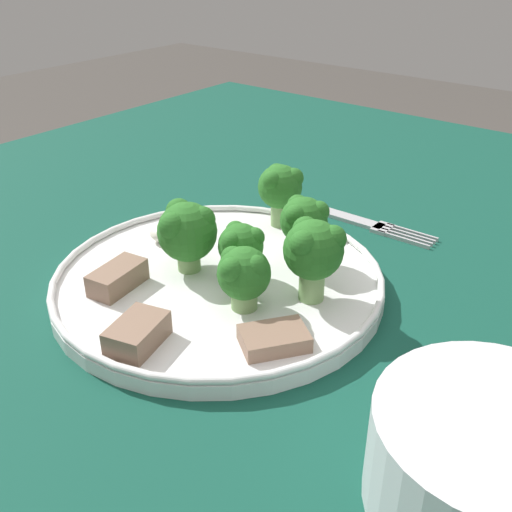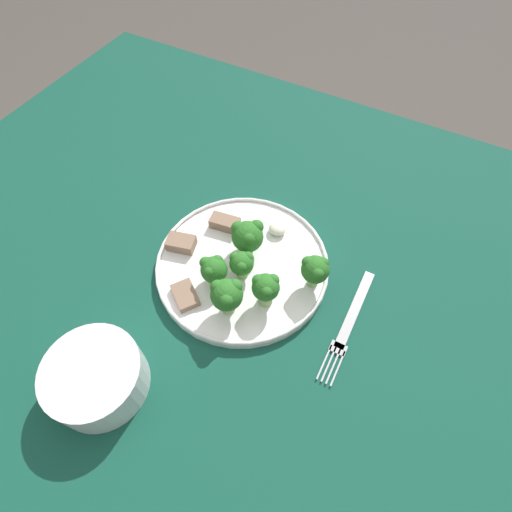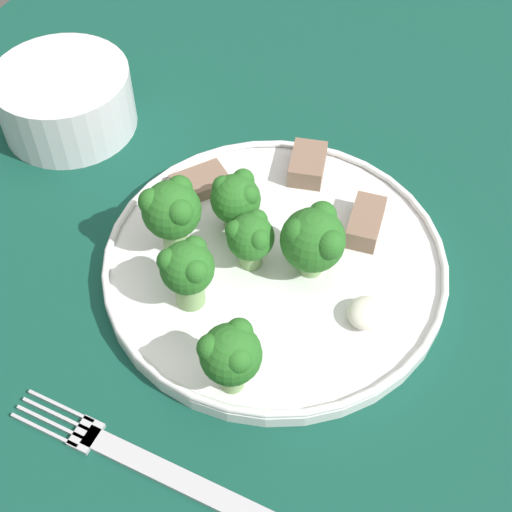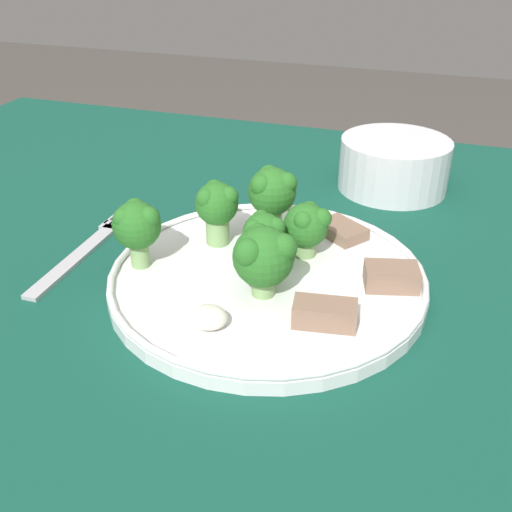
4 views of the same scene
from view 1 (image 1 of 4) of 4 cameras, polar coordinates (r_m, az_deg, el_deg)
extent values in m
cube|color=#114738|center=(0.53, -7.43, -4.49)|extent=(1.25, 0.95, 0.03)
cylinder|color=brown|center=(1.31, -1.92, -0.54)|extent=(0.06, 0.06, 0.68)
cylinder|color=white|center=(0.51, -3.58, -2.59)|extent=(0.28, 0.28, 0.01)
torus|color=white|center=(0.51, -3.61, -1.72)|extent=(0.28, 0.28, 0.01)
cube|color=#B2B2B7|center=(0.66, 6.40, 4.32)|extent=(0.02, 0.14, 0.00)
cube|color=#B2B2B7|center=(0.63, 11.95, 2.59)|extent=(0.02, 0.02, 0.00)
cube|color=#B2B2B7|center=(0.61, 13.83, 1.53)|extent=(0.00, 0.06, 0.00)
cube|color=#B2B2B7|center=(0.61, 14.10, 1.76)|extent=(0.00, 0.06, 0.00)
cube|color=#B2B2B7|center=(0.62, 14.37, 1.98)|extent=(0.00, 0.06, 0.00)
cube|color=#B2B2B7|center=(0.62, 14.63, 2.20)|extent=(0.00, 0.06, 0.00)
cylinder|color=silver|center=(0.35, 21.57, -17.90)|extent=(0.13, 0.13, 0.06)
cylinder|color=silver|center=(0.35, 21.43, -18.42)|extent=(0.11, 0.11, 0.05)
cylinder|color=#7FA866|center=(0.50, -1.43, -1.30)|extent=(0.02, 0.02, 0.02)
sphere|color=#286B23|center=(0.49, -1.47, 0.97)|extent=(0.04, 0.04, 0.04)
sphere|color=#286B23|center=(0.48, -2.34, 1.37)|extent=(0.02, 0.02, 0.02)
sphere|color=#286B23|center=(0.48, -0.15, 1.77)|extent=(0.02, 0.02, 0.02)
sphere|color=#286B23|center=(0.49, -1.95, 2.41)|extent=(0.02, 0.02, 0.02)
cylinder|color=#7FA866|center=(0.52, -6.63, -0.27)|extent=(0.02, 0.02, 0.02)
sphere|color=#286B23|center=(0.51, -6.80, 2.39)|extent=(0.05, 0.05, 0.05)
sphere|color=#286B23|center=(0.49, -8.11, 2.96)|extent=(0.02, 0.02, 0.02)
sphere|color=#286B23|center=(0.50, -5.17, 3.47)|extent=(0.02, 0.02, 0.02)
sphere|color=#286B23|center=(0.52, -7.35, 4.23)|extent=(0.02, 0.02, 0.02)
cylinder|color=#7FA866|center=(0.59, 2.25, 4.12)|extent=(0.02, 0.02, 0.03)
sphere|color=#286B23|center=(0.58, 2.30, 6.62)|extent=(0.04, 0.04, 0.04)
sphere|color=#286B23|center=(0.57, 1.54, 7.14)|extent=(0.02, 0.02, 0.02)
sphere|color=#286B23|center=(0.58, 3.61, 7.44)|extent=(0.02, 0.02, 0.02)
sphere|color=#286B23|center=(0.59, 1.80, 7.93)|extent=(0.02, 0.02, 0.02)
cylinder|color=#7FA866|center=(0.52, 4.45, 0.62)|extent=(0.02, 0.02, 0.03)
sphere|color=#286B23|center=(0.51, 4.57, 3.39)|extent=(0.04, 0.04, 0.04)
sphere|color=#286B23|center=(0.50, 3.81, 3.87)|extent=(0.02, 0.02, 0.02)
sphere|color=#286B23|center=(0.51, 5.99, 4.24)|extent=(0.02, 0.02, 0.02)
sphere|color=#286B23|center=(0.52, 4.00, 4.85)|extent=(0.02, 0.02, 0.02)
cylinder|color=#7FA866|center=(0.47, 5.32, -2.63)|extent=(0.02, 0.02, 0.03)
sphere|color=#286B23|center=(0.46, 5.49, 0.59)|extent=(0.05, 0.05, 0.05)
sphere|color=#286B23|center=(0.44, 4.55, 1.12)|extent=(0.02, 0.02, 0.02)
sphere|color=#286B23|center=(0.45, 7.33, 1.65)|extent=(0.02, 0.02, 0.02)
sphere|color=#286B23|center=(0.47, 4.76, 2.50)|extent=(0.02, 0.02, 0.02)
cylinder|color=#7FA866|center=(0.46, -1.25, -4.14)|extent=(0.02, 0.02, 0.02)
sphere|color=#286B23|center=(0.45, -1.28, -1.74)|extent=(0.04, 0.04, 0.04)
sphere|color=#286B23|center=(0.44, -2.33, -1.33)|extent=(0.02, 0.02, 0.02)
sphere|color=#286B23|center=(0.44, 0.29, -0.81)|extent=(0.02, 0.02, 0.02)
sphere|color=#286B23|center=(0.46, -1.86, 0.01)|extent=(0.02, 0.02, 0.02)
cube|color=#846651|center=(0.50, -13.04, -2.02)|extent=(0.05, 0.03, 0.02)
cube|color=#846651|center=(0.43, -11.22, -7.26)|extent=(0.05, 0.04, 0.02)
cube|color=#846651|center=(0.43, 1.74, -7.86)|extent=(0.06, 0.05, 0.01)
ellipsoid|color=silver|center=(0.57, -8.64, 2.27)|extent=(0.03, 0.03, 0.02)
camera|label=2|loc=(0.58, 56.10, 49.03)|focal=28.00mm
camera|label=3|loc=(0.81, 5.66, 42.69)|focal=50.00mm
camera|label=4|loc=(0.75, -41.31, 24.15)|focal=42.00mm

